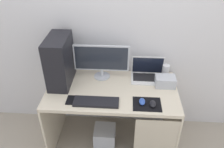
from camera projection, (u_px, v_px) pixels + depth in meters
ground_plane at (112, 140)px, 2.71m from camera, size 8.00×8.00×0.00m
wall_back at (115, 23)px, 2.31m from camera, size 4.00×0.05×2.60m
desk at (113, 102)px, 2.37m from camera, size 1.31×0.70×0.76m
pc_tower at (60, 61)px, 2.25m from camera, size 0.21×0.41×0.50m
monitor at (101, 60)px, 2.35m from camera, size 0.57×0.17×0.38m
laptop at (147, 74)px, 2.43m from camera, size 0.34×0.23×0.23m
speaker at (165, 71)px, 2.43m from camera, size 0.07×0.07×0.15m
projector at (165, 81)px, 2.31m from camera, size 0.20×0.14×0.11m
keyboard at (96, 102)px, 2.10m from camera, size 0.42×0.14×0.02m
mousepad at (147, 104)px, 2.09m from camera, size 0.26×0.20×0.00m
mouse_left at (142, 102)px, 2.09m from camera, size 0.06×0.10×0.03m
mouse_right at (153, 104)px, 2.07m from camera, size 0.06×0.10×0.03m
cell_phone at (70, 100)px, 2.14m from camera, size 0.07×0.13×0.01m
subwoofer at (105, 136)px, 2.60m from camera, size 0.24×0.24×0.24m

